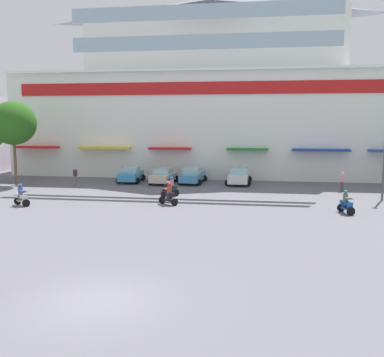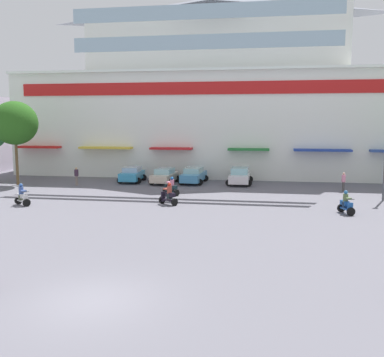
# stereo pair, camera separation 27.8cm
# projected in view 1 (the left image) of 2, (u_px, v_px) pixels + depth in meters

# --- Properties ---
(ground_plane) EXTENTS (128.00, 128.00, 0.00)m
(ground_plane) POSITION_uv_depth(u_px,v_px,m) (175.00, 216.00, 27.34)
(ground_plane) COLOR slate
(colonial_building) EXTENTS (42.28, 17.15, 19.18)m
(colonial_building) POSITION_uv_depth(u_px,v_px,m) (216.00, 97.00, 48.96)
(colonial_building) COLOR white
(colonial_building) RESTS_ON ground
(plaza_tree_0) EXTENTS (4.07, 3.93, 7.56)m
(plaza_tree_0) POSITION_uv_depth(u_px,v_px,m) (13.00, 123.00, 39.54)
(plaza_tree_0) COLOR brown
(plaza_tree_0) RESTS_ON ground
(parked_car_0) EXTENTS (2.44, 3.93, 1.45)m
(parked_car_0) POSITION_uv_depth(u_px,v_px,m) (131.00, 174.00, 42.14)
(parked_car_0) COLOR #3493C2
(parked_car_0) RESTS_ON ground
(parked_car_1) EXTENTS (2.49, 4.14, 1.42)m
(parked_car_1) POSITION_uv_depth(u_px,v_px,m) (164.00, 176.00, 41.28)
(parked_car_1) COLOR beige
(parked_car_1) RESTS_ON ground
(parked_car_2) EXTENTS (2.46, 4.47, 1.47)m
(parked_car_2) POSITION_uv_depth(u_px,v_px,m) (193.00, 175.00, 41.51)
(parked_car_2) COLOR #458EC0
(parked_car_2) RESTS_ON ground
(parked_car_3) EXTENTS (2.37, 4.43, 1.55)m
(parked_car_3) POSITION_uv_depth(u_px,v_px,m) (239.00, 176.00, 40.86)
(parked_car_3) COLOR silver
(parked_car_3) RESTS_ON ground
(scooter_rider_2) EXTENTS (1.45, 1.22, 1.48)m
(scooter_rider_2) POSITION_uv_depth(u_px,v_px,m) (171.00, 188.00, 34.90)
(scooter_rider_2) COLOR black
(scooter_rider_2) RESTS_ON ground
(scooter_rider_3) EXTENTS (1.43, 1.20, 1.53)m
(scooter_rider_3) POSITION_uv_depth(u_px,v_px,m) (21.00, 197.00, 30.71)
(scooter_rider_3) COLOR black
(scooter_rider_3) RESTS_ON ground
(scooter_rider_4) EXTENTS (0.95, 1.41, 1.49)m
(scooter_rider_4) POSITION_uv_depth(u_px,v_px,m) (346.00, 204.00, 28.15)
(scooter_rider_4) COLOR black
(scooter_rider_4) RESTS_ON ground
(scooter_rider_7) EXTENTS (1.48, 1.26, 1.57)m
(scooter_rider_7) POSITION_uv_depth(u_px,v_px,m) (168.00, 195.00, 31.04)
(scooter_rider_7) COLOR black
(scooter_rider_7) RESTS_ON ground
(pedestrian_0) EXTENTS (0.39, 0.39, 1.65)m
(pedestrian_0) POSITION_uv_depth(u_px,v_px,m) (75.00, 175.00, 39.92)
(pedestrian_0) COLOR slate
(pedestrian_0) RESTS_ON ground
(pedestrian_1) EXTENTS (0.34, 0.34, 1.60)m
(pedestrian_1) POSITION_uv_depth(u_px,v_px,m) (342.00, 180.00, 36.72)
(pedestrian_1) COLOR #454040
(pedestrian_1) RESTS_ON ground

